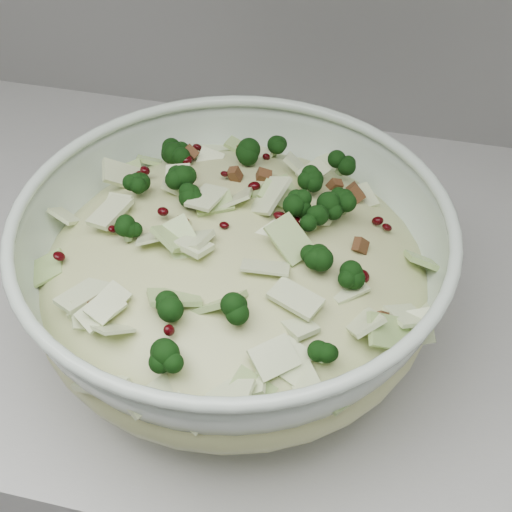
% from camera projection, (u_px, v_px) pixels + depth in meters
% --- Properties ---
extents(mixing_bowl, '(0.40, 0.40, 0.15)m').
position_uv_depth(mixing_bowl, '(234.00, 276.00, 0.63)').
color(mixing_bowl, silver).
rests_on(mixing_bowl, counter).
extents(salad, '(0.38, 0.38, 0.15)m').
position_uv_depth(salad, '(234.00, 256.00, 0.61)').
color(salad, '#C4C788').
rests_on(salad, mixing_bowl).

